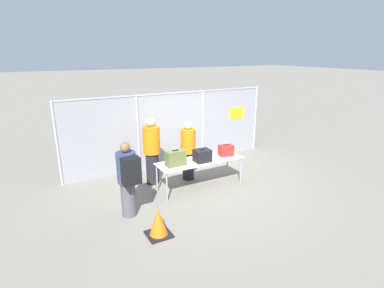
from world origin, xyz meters
TOP-DOWN VIEW (x-y plane):
  - ground_plane at (0.00, 0.00)m, footprint 120.00×120.00m
  - fence_section at (0.02, 1.96)m, footprint 6.84×0.07m
  - inspection_table at (-0.12, 0.01)m, footprint 2.36×0.75m
  - suitcase_olive at (-0.86, -0.03)m, footprint 0.50×0.26m
  - suitcase_black at (-0.12, -0.10)m, footprint 0.42×0.35m
  - suitcase_red at (0.69, -0.01)m, footprint 0.43×0.32m
  - traveler_hooded at (-2.25, -0.55)m, footprint 0.42×0.66m
  - security_worker_near at (-0.14, 0.64)m, footprint 0.42×0.42m
  - security_worker_far at (-1.14, 0.88)m, footprint 0.46×0.46m
  - utility_trailer at (1.58, 3.53)m, footprint 3.91×2.31m
  - traffic_cone at (-1.98, -1.53)m, footprint 0.48×0.48m

SIDE VIEW (x-z plane):
  - ground_plane at x=0.00m, z-range 0.00..0.00m
  - traffic_cone at x=-1.98m, z-range -0.02..0.58m
  - utility_trailer at x=1.58m, z-range 0.06..0.75m
  - inspection_table at x=-0.12m, z-range 0.34..1.11m
  - security_worker_near at x=-0.14m, z-range 0.03..1.73m
  - suitcase_red at x=0.69m, z-range 0.76..1.08m
  - suitcase_black at x=-0.12m, z-range 0.76..1.11m
  - traveler_hooded at x=-2.25m, z-range 0.09..1.79m
  - security_worker_far at x=-1.14m, z-range 0.03..1.89m
  - suitcase_olive at x=-0.86m, z-range 0.76..1.18m
  - fence_section at x=0.02m, z-range 0.05..2.40m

